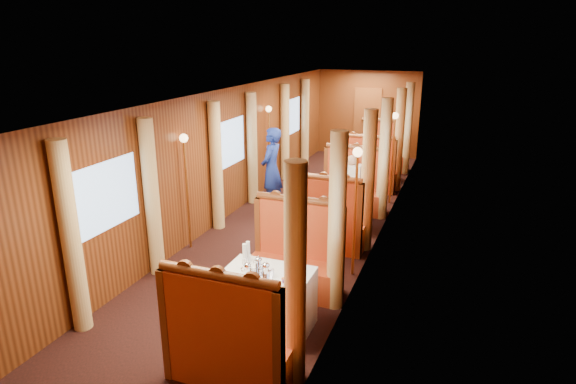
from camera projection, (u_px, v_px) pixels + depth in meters
The scene contains 49 objects.
floor at pixel (302, 222), 9.28m from camera, with size 3.00×12.00×0.01m, color black, non-canonical shape.
ceiling at pixel (303, 91), 8.52m from camera, with size 3.00×12.00×0.01m, color silver, non-canonical shape.
wall_far at pixel (367, 114), 14.25m from camera, with size 3.00×2.50×0.01m, color brown, non-canonical shape.
wall_near at pixel (41, 343), 3.55m from camera, with size 3.00×2.50×0.01m, color brown, non-canonical shape.
wall_left at pixel (230, 153), 9.40m from camera, with size 12.00×2.50×0.01m, color brown, non-canonical shape.
wall_right at pixel (384, 167), 8.40m from camera, with size 12.00×2.50×0.01m, color brown, non-canonical shape.
doorway_far at pixel (367, 122), 14.30m from camera, with size 0.80×0.04×2.00m, color brown.
table_near at pixel (267, 301), 5.80m from camera, with size 1.05×0.72×0.75m, color white.
banquette_near_fwd at pixel (229, 345), 4.88m from camera, with size 1.30×0.55×1.34m.
banquette_near_aft at pixel (295, 262), 6.69m from camera, with size 1.30×0.55×1.34m.
table_mid at pixel (340, 209), 8.92m from camera, with size 1.05×0.72×0.75m, color white.
banquette_mid_fwd at pixel (325, 225), 8.00m from camera, with size 1.30×0.55×1.34m.
banquette_mid_aft at pixel (353, 191), 9.81m from camera, with size 1.30×0.55×1.34m.
table_far at pixel (375, 164), 12.04m from camera, with size 1.05×0.72×0.75m, color white.
banquette_far_fwd at pixel (367, 172), 11.12m from camera, with size 1.30×0.55×1.34m.
banquette_far_aft at pixel (382, 154), 12.93m from camera, with size 1.30×0.55×1.34m.
tea_tray at pixel (259, 274), 5.63m from camera, with size 0.34×0.26×0.01m, color silver.
teapot_left at pixel (248, 270), 5.60m from camera, with size 0.15×0.11×0.12m, color silver, non-canonical shape.
teapot_right at pixel (266, 271), 5.58m from camera, with size 0.16×0.12×0.13m, color silver, non-canonical shape.
teapot_back at pixel (258, 264), 5.76m from camera, with size 0.14×0.11×0.12m, color silver, non-canonical shape.
fruit_plate at pixel (288, 281), 5.44m from camera, with size 0.23×0.23×0.05m.
cup_inboard at pixel (245, 256), 5.87m from camera, with size 0.08×0.08×0.26m.
cup_outboard at pixel (248, 253), 5.94m from camera, with size 0.08×0.08×0.26m.
rose_vase_mid at pixel (340, 180), 8.73m from camera, with size 0.06×0.06×0.36m.
rose_vase_far at pixel (378, 143), 11.88m from camera, with size 0.06×0.06×0.36m.
window_left_near at pixel (107, 196), 6.21m from camera, with size 1.20×0.90×0.01m, color #89ADDB, non-canonical shape.
curtain_left_near_a at pixel (71, 239), 5.56m from camera, with size 0.22×0.22×2.35m, color #DFB872.
curtain_left_near_b at pixel (152, 199), 6.95m from camera, with size 0.22×0.22×2.35m, color #DFB872.
window_right_near at pixel (328, 226), 5.22m from camera, with size 1.20×0.90×0.01m, color #89ADDB, non-canonical shape.
curtain_right_near_a at pixel (295, 279), 4.65m from camera, with size 0.22×0.22×2.35m, color #DFB872.
curtain_right_near_b at pixel (337, 223), 6.04m from camera, with size 0.22×0.22×2.35m, color #DFB872.
window_left_mid at pixel (230, 143), 9.33m from camera, with size 1.20×0.90×0.01m, color #89ADDB, non-canonical shape.
curtain_left_mid_a at pixel (216, 167), 8.69m from camera, with size 0.22×0.22×2.35m, color #DFB872.
curtain_left_mid_b at pixel (252, 149), 10.08m from camera, with size 0.22×0.22×2.35m, color #DFB872.
window_right_mid at pixel (383, 155), 8.35m from camera, with size 1.20×0.90×0.01m, color #89ADDB, non-canonical shape.
curtain_right_mid_a at pixel (368, 182), 7.77m from camera, with size 0.22×0.22×2.35m, color #DFB872.
curtain_right_mid_b at pixel (384, 160), 9.16m from camera, with size 0.22×0.22×2.35m, color #DFB872.
window_left_far at pixel (292, 117), 12.46m from camera, with size 1.20×0.90×0.01m, color #89ADDB, non-canonical shape.
curtain_left_far_a at pixel (285, 133), 11.81m from camera, with size 0.22×0.22×2.35m, color #DFB872.
curtain_left_far_b at pixel (305, 123), 13.20m from camera, with size 0.22×0.22×2.35m, color #DFB872.
window_right_far at pixel (409, 123), 11.47m from camera, with size 1.20×0.90×0.01m, color #89ADDB, non-canonical shape.
curtain_right_far_a at pixel (399, 141), 10.89m from camera, with size 0.22×0.22×2.35m, color #DFB872.
curtain_right_far_b at pixel (407, 129), 12.28m from camera, with size 0.22×0.22×2.35m, color #DFB872.
sconce_left_fore at pixel (186, 168), 7.76m from camera, with size 0.14×0.14×1.95m.
sconce_right_fore at pixel (356, 186), 6.83m from camera, with size 0.14×0.14×1.95m.
sconce_left_aft at pixel (269, 131), 10.89m from camera, with size 0.14×0.14×1.95m.
sconce_right_aft at pixel (394, 140), 9.96m from camera, with size 0.14×0.14×1.95m.
steward at pixel (272, 170), 9.73m from camera, with size 0.62×0.41×1.71m, color navy.
passenger at pixel (351, 179), 9.49m from camera, with size 0.40×0.44×0.76m.
Camera 1 is at (2.77, -8.21, 3.40)m, focal length 30.00 mm.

